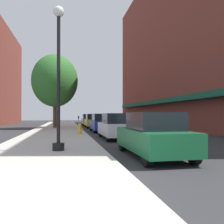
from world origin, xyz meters
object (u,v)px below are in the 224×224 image
object	(u,v)px
car_yellow	(93,121)
fire_hydrant	(80,129)
car_white	(116,126)
car_green	(153,135)
car_blue	(102,123)
tree_near	(55,81)
car_silver	(88,120)
parking_meter_near	(79,121)
lamppost	(59,75)

from	to	relation	value
car_yellow	fire_hydrant	bearing A→B (deg)	-100.49
fire_hydrant	car_white	bearing A→B (deg)	-52.41
car_green	car_blue	world-z (taller)	same
tree_near	car_yellow	world-z (taller)	tree_near
car_green	car_yellow	world-z (taller)	same
car_green	car_yellow	size ratio (longest dim) A/B	1.00
car_white	car_silver	distance (m)	19.56
car_blue	car_silver	size ratio (longest dim) A/B	1.00
parking_meter_near	car_green	bearing A→B (deg)	-82.87
parking_meter_near	car_yellow	xyz separation A→B (m)	(1.95, 4.41, -0.14)
parking_meter_near	car_yellow	distance (m)	4.82
car_white	car_yellow	world-z (taller)	same
fire_hydrant	tree_near	world-z (taller)	tree_near
lamppost	car_silver	world-z (taller)	lamppost
car_white	car_yellow	size ratio (longest dim) A/B	1.00
tree_near	car_green	bearing A→B (deg)	-76.89
fire_hydrant	car_green	distance (m)	9.75
fire_hydrant	car_white	distance (m)	3.56
car_yellow	tree_near	bearing A→B (deg)	-166.05
lamppost	car_green	world-z (taller)	lamppost
tree_near	parking_meter_near	bearing A→B (deg)	-54.00
parking_meter_near	car_silver	distance (m)	10.84
fire_hydrant	parking_meter_near	size ratio (longest dim) A/B	0.60
tree_near	car_white	size ratio (longest dim) A/B	1.91
car_yellow	car_white	bearing A→B (deg)	-88.83
car_blue	car_white	bearing A→B (deg)	-89.15
tree_near	car_white	xyz separation A→B (m)	(4.42, -12.30, -4.57)
tree_near	car_blue	distance (m)	8.70
car_blue	car_yellow	distance (m)	6.94
car_silver	car_blue	bearing A→B (deg)	-91.45
lamppost	fire_hydrant	distance (m)	8.56
fire_hydrant	parking_meter_near	world-z (taller)	parking_meter_near
car_white	fire_hydrant	bearing A→B (deg)	127.02
car_silver	lamppost	bearing A→B (deg)	-99.49
tree_near	car_blue	size ratio (longest dim) A/B	1.91
parking_meter_near	car_white	size ratio (longest dim) A/B	0.30
car_silver	parking_meter_near	bearing A→B (deg)	-101.82
fire_hydrant	tree_near	bearing A→B (deg)	103.38
fire_hydrant	car_silver	distance (m)	16.89
lamppost	car_silver	bearing A→B (deg)	81.96
car_blue	car_yellow	world-z (taller)	same
car_white	car_silver	xyz separation A→B (m)	(0.00, 19.56, 0.00)
car_green	car_blue	xyz separation A→B (m)	(0.00, 13.05, 0.00)
car_yellow	car_silver	xyz separation A→B (m)	(0.00, 6.25, 0.00)
car_white	car_green	bearing A→B (deg)	-90.56
car_white	car_silver	world-z (taller)	same
parking_meter_near	tree_near	distance (m)	6.11
car_yellow	car_silver	world-z (taller)	same
tree_near	car_silver	bearing A→B (deg)	58.64
parking_meter_near	car_white	bearing A→B (deg)	-77.64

